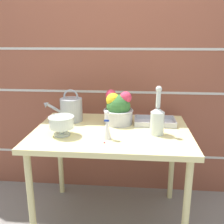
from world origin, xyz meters
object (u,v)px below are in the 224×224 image
glass_decanter (157,119)px  figurine_vase (107,127)px  watering_can (71,109)px  wire_tray (155,122)px  flower_planter (118,109)px  crystal_pedestal_bowl (61,123)px

glass_decanter → figurine_vase: 0.35m
watering_can → wire_tray: watering_can is taller
flower_planter → wire_tray: flower_planter is taller
crystal_pedestal_bowl → flower_planter: bearing=38.4°
figurine_vase → wire_tray: size_ratio=0.62×
wire_tray → crystal_pedestal_bowl: bearing=-154.6°
crystal_pedestal_bowl → figurine_vase: bearing=-6.4°
flower_planter → glass_decanter: 0.35m
crystal_pedestal_bowl → watering_can: bearing=92.7°
flower_planter → figurine_vase: flower_planter is taller
flower_planter → wire_tray: bearing=4.0°
flower_planter → figurine_vase: bearing=-98.9°
watering_can → figurine_vase: bearing=-47.8°
watering_can → crystal_pedestal_bowl: bearing=-87.3°
watering_can → wire_tray: size_ratio=1.03×
wire_tray → glass_decanter: bearing=-90.3°
crystal_pedestal_bowl → glass_decanter: (0.63, 0.08, 0.02)m
flower_planter → wire_tray: 0.30m
watering_can → glass_decanter: 0.69m
glass_decanter → figurine_vase: bearing=-161.4°
glass_decanter → flower_planter: bearing=143.3°
flower_planter → wire_tray: size_ratio=0.83×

